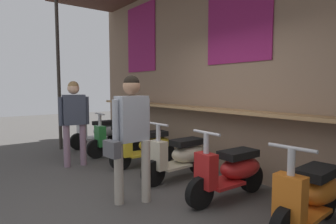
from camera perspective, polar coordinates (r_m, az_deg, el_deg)
ground_plane at (r=3.85m, az=-5.03°, el=-18.15°), size 26.85×26.85×0.00m
market_stall_facade at (r=4.87m, az=14.51°, el=11.28°), size 9.59×2.06×3.77m
scooter_silver at (r=7.42m, az=-13.48°, el=-3.84°), size 0.46×1.40×0.97m
scooter_green at (r=6.46m, az=-9.52°, el=-5.08°), size 0.46×1.40×0.97m
scooter_yellow at (r=5.53m, az=-4.12°, el=-6.74°), size 0.46×1.40×0.97m
scooter_cream at (r=4.73m, az=2.75°, el=-8.74°), size 0.46×1.40×0.97m
scooter_red at (r=4.01m, az=12.78°, el=-11.40°), size 0.46×1.40×0.97m
scooter_orange at (r=3.46m, az=26.92°, el=-14.48°), size 0.47×1.40×0.97m
shopper_browsing at (r=5.67m, az=-18.38°, el=-0.46°), size 0.26×0.56×1.63m
shopper_passing at (r=3.66m, az=-7.47°, el=-2.88°), size 0.32×0.66×1.67m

